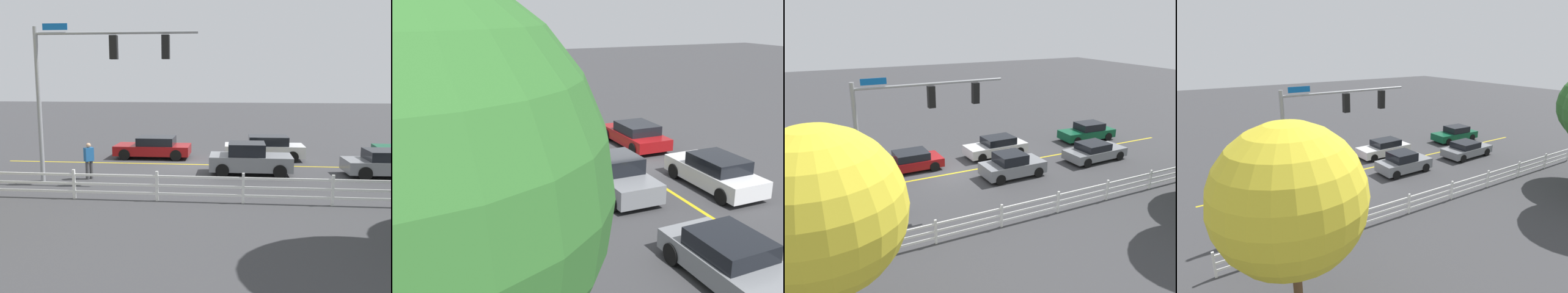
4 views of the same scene
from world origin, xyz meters
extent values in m
plane|color=#38383A|center=(0.00, 0.00, 0.00)|extent=(120.00, 120.00, 0.00)
cube|color=gold|center=(-4.00, 0.00, 0.00)|extent=(28.00, 0.16, 0.01)
cylinder|color=gray|center=(5.99, 4.47, 3.41)|extent=(0.20, 0.20, 6.82)
cylinder|color=gray|center=(2.46, 4.47, 6.52)|extent=(7.06, 0.12, 0.12)
cube|color=#0C59B2|center=(5.09, 4.49, 6.80)|extent=(1.10, 0.03, 0.28)
cube|color=black|center=(2.55, 4.47, 5.92)|extent=(0.32, 0.28, 1.00)
sphere|color=red|center=(2.55, 4.32, 6.24)|extent=(0.17, 0.17, 0.17)
sphere|color=orange|center=(2.55, 4.32, 5.92)|extent=(0.17, 0.17, 0.17)
sphere|color=#148C19|center=(2.55, 4.32, 5.60)|extent=(0.17, 0.17, 0.17)
cube|color=black|center=(0.30, 4.47, 5.92)|extent=(0.32, 0.28, 1.00)
sphere|color=red|center=(0.30, 4.32, 6.24)|extent=(0.17, 0.17, 0.17)
sphere|color=orange|center=(0.30, 4.32, 5.92)|extent=(0.17, 0.17, 0.17)
sphere|color=#148C19|center=(0.30, 4.32, 5.60)|extent=(0.17, 0.17, 0.17)
cube|color=slate|center=(-3.40, 2.01, 0.58)|extent=(3.95, 1.83, 0.71)
cube|color=black|center=(-3.20, 2.02, 1.23)|extent=(1.75, 1.64, 0.60)
cylinder|color=black|center=(-4.74, 1.16, 0.32)|extent=(0.64, 0.22, 0.64)
cylinder|color=black|center=(-4.74, 2.85, 0.32)|extent=(0.64, 0.22, 0.64)
cylinder|color=black|center=(-2.06, 1.18, 0.32)|extent=(0.64, 0.22, 0.64)
cylinder|color=black|center=(-2.07, 2.87, 0.32)|extent=(0.64, 0.22, 0.64)
cube|color=maroon|center=(2.16, -1.77, 0.50)|extent=(4.34, 1.90, 0.55)
cube|color=black|center=(1.95, -1.77, 1.01)|extent=(2.12, 1.70, 0.47)
cylinder|color=black|center=(3.63, -0.88, 0.32)|extent=(0.64, 0.22, 0.64)
cylinder|color=black|center=(3.64, -2.64, 0.32)|extent=(0.64, 0.22, 0.64)
cylinder|color=black|center=(0.69, -0.90, 0.32)|extent=(0.64, 0.22, 0.64)
cylinder|color=black|center=(0.69, -2.66, 0.32)|extent=(0.64, 0.22, 0.64)
cube|color=slate|center=(-10.01, 2.00, 0.51)|extent=(4.42, 2.01, 0.59)
cube|color=black|center=(-9.80, 2.01, 1.04)|extent=(2.02, 1.73, 0.47)
cylinder|color=black|center=(-11.46, 1.08, 0.32)|extent=(0.65, 0.25, 0.64)
cylinder|color=black|center=(-11.53, 2.80, 0.32)|extent=(0.65, 0.25, 0.64)
cylinder|color=black|center=(-8.50, 1.20, 0.32)|extent=(0.65, 0.25, 0.64)
cylinder|color=black|center=(-8.57, 2.92, 0.32)|extent=(0.65, 0.25, 0.64)
cube|color=#0C4C2D|center=(-12.67, -1.93, 0.54)|extent=(4.54, 1.97, 0.64)
cube|color=black|center=(-12.90, -1.92, 1.14)|extent=(2.09, 1.68, 0.56)
cylinder|color=black|center=(-11.12, -1.17, 0.32)|extent=(0.65, 0.25, 0.64)
cylinder|color=black|center=(-11.20, -2.82, 0.32)|extent=(0.65, 0.25, 0.64)
cylinder|color=black|center=(-14.15, -1.03, 0.32)|extent=(0.65, 0.25, 0.64)
cylinder|color=black|center=(-14.23, -2.68, 0.32)|extent=(0.65, 0.25, 0.64)
cube|color=silver|center=(-4.27, -1.82, 0.54)|extent=(4.48, 1.84, 0.65)
cube|color=black|center=(-4.49, -1.83, 1.12)|extent=(2.21, 1.62, 0.50)
cylinder|color=black|center=(-2.77, -0.98, 0.32)|extent=(0.64, 0.23, 0.64)
cylinder|color=black|center=(-2.74, -2.61, 0.32)|extent=(0.64, 0.23, 0.64)
cylinder|color=black|center=(-5.79, -1.04, 0.32)|extent=(0.64, 0.23, 0.64)
cylinder|color=black|center=(-5.76, -2.67, 0.32)|extent=(0.64, 0.23, 0.64)
cylinder|color=#3F3F42|center=(3.97, 3.79, 0.42)|extent=(0.16, 0.16, 0.85)
cylinder|color=#3F3F42|center=(4.11, 3.93, 0.42)|extent=(0.16, 0.16, 0.85)
cube|color=#1E5999|center=(4.04, 3.86, 1.16)|extent=(0.47, 0.47, 0.62)
sphere|color=tan|center=(4.04, 3.86, 1.58)|extent=(0.22, 0.22, 0.22)
cube|color=white|center=(-9.50, 7.15, 0.57)|extent=(0.10, 0.10, 1.15)
cube|color=white|center=(-6.25, 7.15, 0.57)|extent=(0.10, 0.10, 1.15)
cube|color=white|center=(-3.00, 7.15, 0.57)|extent=(0.10, 0.10, 1.15)
cube|color=white|center=(0.25, 7.15, 0.57)|extent=(0.10, 0.10, 1.15)
cube|color=white|center=(3.50, 7.15, 0.57)|extent=(0.10, 0.10, 1.15)
cube|color=white|center=(6.75, 7.15, 0.57)|extent=(0.10, 0.10, 1.15)
cube|color=white|center=(-3.00, 7.15, 0.95)|extent=(26.00, 0.06, 0.09)
cube|color=white|center=(-3.00, 7.15, 0.60)|extent=(26.00, 0.06, 0.09)
cube|color=white|center=(-3.00, 7.15, 0.28)|extent=(26.00, 0.06, 0.09)
sphere|color=yellow|center=(7.99, 11.03, 4.47)|extent=(4.68, 4.68, 4.68)
camera|label=1|loc=(-2.78, 22.99, 4.63)|focal=40.06mm
camera|label=2|loc=(-18.20, 9.64, 6.94)|focal=42.27mm
camera|label=3|loc=(8.23, 21.11, 9.27)|focal=35.40mm
camera|label=4|loc=(10.82, 19.82, 8.77)|focal=30.54mm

